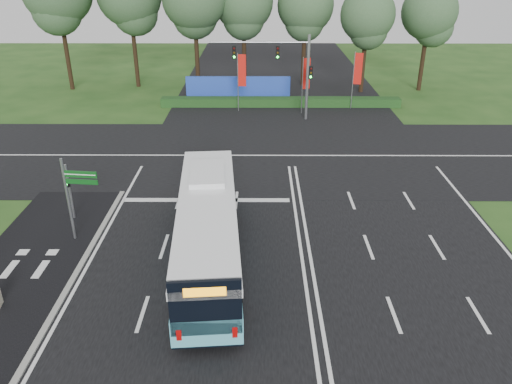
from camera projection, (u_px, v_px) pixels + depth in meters
ground at (300, 247)px, 24.12m from camera, size 120.00×120.00×0.00m
road_main at (300, 247)px, 24.11m from camera, size 20.00×120.00×0.04m
road_cross at (287, 156)px, 34.92m from camera, size 120.00×14.00×0.05m
bike_path at (16, 283)px, 21.46m from camera, size 5.00×18.00×0.06m
kerb_strip at (71, 283)px, 21.44m from camera, size 0.25×18.00×0.12m
city_bus at (208, 229)px, 22.23m from camera, size 3.49×12.28×3.48m
pedestrian_signal at (69, 190)px, 25.96m from camera, size 0.29×0.40×3.12m
street_sign at (74, 191)px, 23.63m from camera, size 1.68×0.27×4.31m
banner_flag_left at (241, 74)px, 43.30m from camera, size 0.76×0.13×5.14m
banner_flag_mid at (305, 77)px, 42.83m from camera, size 0.69×0.31×4.92m
banner_flag_right at (357, 72)px, 44.00m from camera, size 0.74×0.24×5.12m
traffic_light_gantry at (286, 64)px, 40.57m from camera, size 8.41×0.28×7.00m
hedge at (280, 102)px, 46.02m from camera, size 22.00×1.20×0.80m
blue_hoarding at (238, 88)px, 47.99m from camera, size 10.00×0.30×2.20m
eucalyptus_row at (217, 1)px, 48.61m from camera, size 42.04×8.19×12.96m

